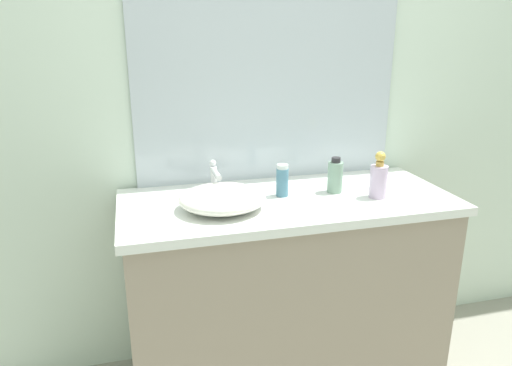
% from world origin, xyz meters
% --- Properties ---
extents(bathroom_wall_rear, '(6.00, 0.06, 2.60)m').
position_xyz_m(bathroom_wall_rear, '(0.00, 0.73, 1.30)').
color(bathroom_wall_rear, silver).
rests_on(bathroom_wall_rear, ground).
extents(vanity_counter, '(1.32, 0.57, 0.85)m').
position_xyz_m(vanity_counter, '(-0.02, 0.41, 0.43)').
color(vanity_counter, gray).
rests_on(vanity_counter, ground).
extents(wall_mirror_panel, '(1.15, 0.01, 1.10)m').
position_xyz_m(wall_mirror_panel, '(-0.02, 0.69, 1.40)').
color(wall_mirror_panel, '#B2BCC6').
rests_on(wall_mirror_panel, vanity_counter).
extents(sink_basin, '(0.33, 0.30, 0.08)m').
position_xyz_m(sink_basin, '(-0.29, 0.35, 0.90)').
color(sink_basin, silver).
rests_on(sink_basin, vanity_counter).
extents(faucet, '(0.03, 0.15, 0.14)m').
position_xyz_m(faucet, '(-0.29, 0.51, 0.94)').
color(faucet, silver).
rests_on(faucet, vanity_counter).
extents(soap_dispenser, '(0.07, 0.07, 0.19)m').
position_xyz_m(soap_dispenser, '(0.33, 0.32, 0.93)').
color(soap_dispenser, '#C6ACCE').
rests_on(soap_dispenser, vanity_counter).
extents(lotion_bottle, '(0.05, 0.05, 0.13)m').
position_xyz_m(lotion_bottle, '(-0.03, 0.44, 0.92)').
color(lotion_bottle, teal).
rests_on(lotion_bottle, vanity_counter).
extents(perfume_bottle, '(0.06, 0.06, 0.15)m').
position_xyz_m(perfume_bottle, '(0.19, 0.43, 0.92)').
color(perfume_bottle, gray).
rests_on(perfume_bottle, vanity_counter).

